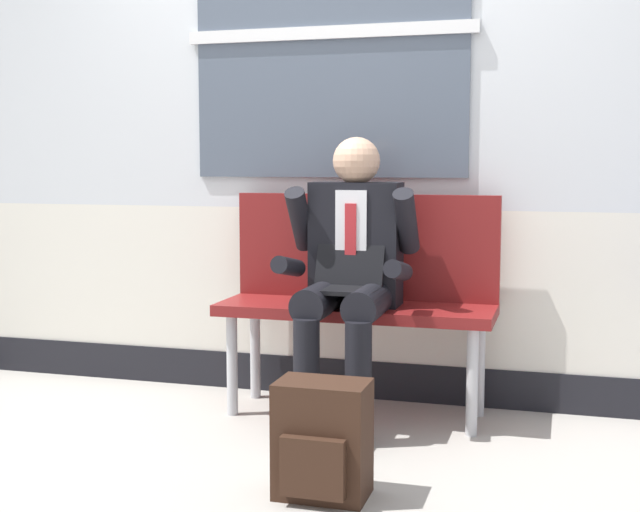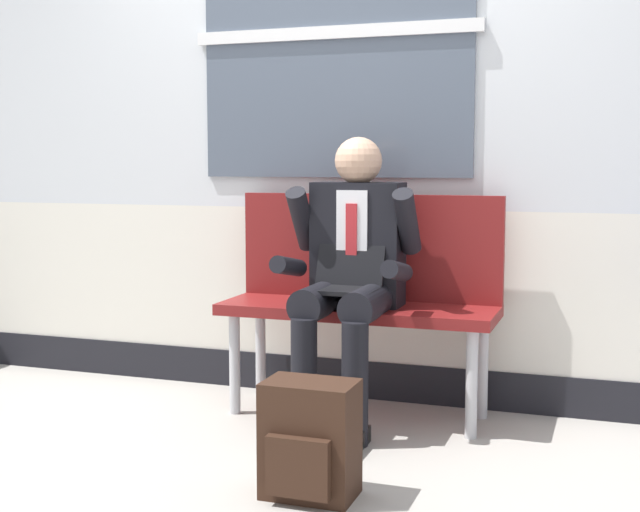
% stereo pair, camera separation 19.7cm
% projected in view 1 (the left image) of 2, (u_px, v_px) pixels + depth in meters
% --- Properties ---
extents(ground_plane, '(18.00, 18.00, 0.00)m').
position_uv_depth(ground_plane, '(283.00, 436.00, 3.63)').
color(ground_plane, '#9E9991').
extents(station_wall, '(5.75, 0.17, 2.65)m').
position_uv_depth(station_wall, '(330.00, 128.00, 4.18)').
color(station_wall, silver).
rests_on(station_wall, ground).
extents(bench_with_person, '(1.24, 0.42, 1.00)m').
position_uv_depth(bench_with_person, '(360.00, 286.00, 3.94)').
color(bench_with_person, maroon).
rests_on(bench_with_person, ground).
extents(person_seated, '(0.57, 0.70, 1.26)m').
position_uv_depth(person_seated, '(349.00, 271.00, 3.73)').
color(person_seated, black).
rests_on(person_seated, ground).
extents(backpack, '(0.32, 0.24, 0.41)m').
position_uv_depth(backpack, '(322.00, 441.00, 2.95)').
color(backpack, '#331E14').
rests_on(backpack, ground).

